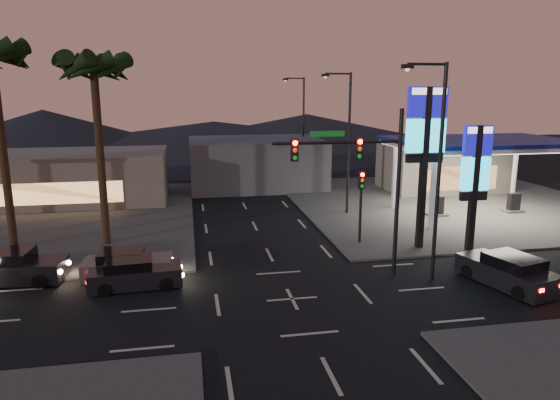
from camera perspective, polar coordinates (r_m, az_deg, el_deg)
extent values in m
plane|color=black|center=(21.92, 1.38, -11.25)|extent=(140.00, 140.00, 0.00)
cube|color=#47443F|center=(41.87, 18.56, -0.26)|extent=(24.00, 24.00, 0.12)
cube|color=#47443F|center=(38.55, -28.08, -2.16)|extent=(24.00, 24.00, 0.12)
cylinder|color=silver|center=(33.01, 17.07, 0.88)|extent=(0.36, 0.36, 5.00)
cylinder|color=silver|center=(38.33, 12.97, 2.66)|extent=(0.36, 0.36, 5.00)
cylinder|color=silver|center=(43.28, 25.23, 2.88)|extent=(0.36, 0.36, 5.00)
cube|color=silver|center=(37.69, 22.03, 6.06)|extent=(12.00, 8.00, 0.50)
cube|color=white|center=(37.72, 21.99, 5.61)|extent=(11.60, 7.60, 0.06)
cube|color=navy|center=(37.68, 22.04, 6.28)|extent=(12.20, 8.20, 0.25)
cube|color=black|center=(36.88, 17.53, -0.68)|extent=(0.80, 0.50, 1.40)
cube|color=black|center=(40.02, 25.14, -0.29)|extent=(0.80, 0.50, 1.40)
cube|color=#726B5B|center=(46.79, 17.93, 3.48)|extent=(10.00, 6.00, 4.00)
cube|color=black|center=(28.48, 16.07, 3.26)|extent=(0.35, 0.35, 9.00)
cube|color=#100D94|center=(28.15, 16.53, 10.71)|extent=(2.20, 0.30, 1.60)
cube|color=white|center=(28.15, 16.60, 11.83)|extent=(1.98, 0.32, 0.35)
cube|color=#1AD6FF|center=(28.25, 16.30, 7.07)|extent=(2.20, 0.30, 1.80)
cube|color=black|center=(28.38, 16.16, 4.65)|extent=(2.09, 0.28, 0.50)
cube|color=black|center=(29.00, 21.26, 1.05)|extent=(0.35, 0.35, 7.00)
cube|color=#100D94|center=(28.63, 21.68, 6.35)|extent=(1.60, 0.30, 1.60)
cube|color=white|center=(28.58, 21.77, 7.44)|extent=(1.44, 0.32, 0.35)
cube|color=#1AD6FF|center=(28.85, 21.40, 2.80)|extent=(1.60, 0.30, 1.80)
cube|color=black|center=(29.05, 21.21, 0.47)|extent=(1.52, 0.28, 0.50)
cylinder|color=black|center=(24.18, 13.29, 0.64)|extent=(0.20, 0.20, 8.00)
cylinder|color=black|center=(22.76, 6.63, 6.54)|extent=(6.00, 0.14, 0.14)
cube|color=#0C3F14|center=(22.58, 5.43, 7.54)|extent=(1.60, 0.05, 0.25)
cube|color=black|center=(23.10, 9.00, 5.81)|extent=(0.32, 0.25, 1.00)
sphere|color=#FF0C07|center=(22.93, 9.15, 6.59)|extent=(0.22, 0.22, 0.22)
sphere|color=orange|center=(22.96, 9.12, 5.77)|extent=(0.20, 0.20, 0.20)
sphere|color=#0CB226|center=(23.00, 9.09, 4.95)|extent=(0.20, 0.20, 0.20)
cube|color=black|center=(22.29, 1.67, 5.72)|extent=(0.32, 0.25, 1.00)
sphere|color=#FF0C07|center=(22.10, 1.75, 6.53)|extent=(0.22, 0.22, 0.22)
sphere|color=orange|center=(22.14, 1.75, 5.68)|extent=(0.20, 0.20, 0.20)
sphere|color=#0CB226|center=(22.18, 1.74, 4.83)|extent=(0.20, 0.20, 0.20)
cylinder|color=black|center=(29.14, 9.18, -1.22)|extent=(0.16, 0.16, 4.00)
cube|color=black|center=(28.78, 9.30, 2.26)|extent=(0.32, 0.25, 1.00)
sphere|color=#FF0C07|center=(28.58, 9.42, 2.86)|extent=(0.22, 0.22, 0.22)
sphere|color=orange|center=(28.64, 9.40, 2.21)|extent=(0.20, 0.20, 0.20)
sphere|color=#0CB226|center=(28.70, 9.38, 1.56)|extent=(0.20, 0.20, 0.20)
cylinder|color=black|center=(23.77, 17.69, 2.64)|extent=(0.18, 0.18, 10.00)
cylinder|color=black|center=(23.07, 16.48, 14.67)|extent=(1.80, 0.12, 0.12)
cube|color=black|center=(22.68, 14.37, 14.58)|extent=(0.50, 0.25, 0.18)
sphere|color=#FFCC8C|center=(22.68, 14.35, 14.28)|extent=(0.20, 0.20, 0.20)
cylinder|color=black|center=(35.64, 7.85, 6.20)|extent=(0.18, 0.18, 10.00)
cylinder|color=black|center=(35.18, 6.66, 14.15)|extent=(1.80, 0.12, 0.12)
cube|color=black|center=(34.93, 5.20, 14.03)|extent=(0.50, 0.25, 0.18)
sphere|color=#FFCC8C|center=(34.92, 5.20, 13.83)|extent=(0.20, 0.20, 0.20)
cylinder|color=black|center=(49.07, 2.70, 7.99)|extent=(0.18, 0.18, 10.00)
cylinder|color=black|center=(48.74, 1.69, 13.73)|extent=(1.80, 0.12, 0.12)
cube|color=black|center=(48.56, 0.63, 13.63)|extent=(0.50, 0.25, 0.18)
sphere|color=#FFCC8C|center=(48.55, 0.63, 13.48)|extent=(0.20, 0.20, 0.20)
cylinder|color=black|center=(29.76, -19.83, 4.56)|extent=(0.44, 0.44, 10.20)
sphere|color=black|center=(29.56, -20.58, 14.38)|extent=(0.90, 0.90, 0.90)
cone|color=black|center=(29.36, -17.96, 14.00)|extent=(0.90, 2.74, 1.91)
cone|color=black|center=(30.32, -18.48, 13.90)|extent=(2.57, 2.57, 1.91)
cone|color=black|center=(30.83, -20.12, 13.75)|extent=(2.74, 0.90, 1.91)
cone|color=black|center=(30.61, -21.98, 13.62)|extent=(2.57, 2.57, 1.91)
cone|color=black|center=(29.79, -23.07, 13.59)|extent=(0.90, 2.74, 1.91)
cone|color=black|center=(28.81, -22.70, 13.69)|extent=(2.57, 2.57, 1.91)
cone|color=black|center=(28.27, -20.99, 13.87)|extent=(2.74, 0.90, 1.91)
cone|color=black|center=(28.50, -18.98, 13.99)|extent=(2.57, 2.57, 1.91)
cylinder|color=black|center=(30.93, -29.07, 4.56)|extent=(0.44, 0.44, 10.80)
cone|color=black|center=(30.40, -27.72, 14.27)|extent=(0.90, 2.74, 1.91)
cone|color=black|center=(31.39, -27.91, 14.15)|extent=(2.57, 2.57, 1.91)
cone|color=black|center=(32.02, -29.32, 13.94)|extent=(2.74, 0.90, 1.91)
cone|color=black|center=(29.63, -28.96, 14.22)|extent=(2.57, 2.57, 1.91)
cube|color=#726B5B|center=(43.31, -23.51, 2.37)|extent=(16.00, 8.00, 4.00)
cube|color=#4C4C51|center=(46.52, -2.80, 4.27)|extent=(12.00, 9.00, 4.40)
cone|color=black|center=(82.51, -25.33, 7.24)|extent=(40.00, 40.00, 6.00)
cone|color=black|center=(82.15, 3.03, 8.04)|extent=(50.00, 50.00, 5.00)
cone|color=black|center=(80.03, -7.56, 7.47)|extent=(60.00, 60.00, 4.00)
cube|color=black|center=(23.93, -16.13, -8.36)|extent=(4.18, 1.99, 0.83)
cube|color=black|center=(23.76, -16.89, -7.14)|extent=(2.14, 1.71, 0.60)
cylinder|color=black|center=(24.72, -13.03, -8.03)|extent=(0.61, 0.26, 0.59)
cylinder|color=black|center=(23.25, -12.91, -9.36)|extent=(0.61, 0.26, 0.59)
cylinder|color=black|center=(24.83, -19.08, -8.32)|extent=(0.61, 0.26, 0.59)
cylinder|color=black|center=(23.36, -19.37, -9.66)|extent=(0.61, 0.26, 0.59)
sphere|color=#FFF2BF|center=(24.43, -11.30, -7.50)|extent=(0.20, 0.20, 0.20)
sphere|color=#FFF2BF|center=(23.39, -11.13, -8.41)|extent=(0.20, 0.20, 0.20)
cube|color=#FF140A|center=(24.57, -20.92, -7.80)|extent=(0.09, 0.24, 0.13)
cube|color=#FF140A|center=(23.54, -21.20, -8.72)|extent=(0.09, 0.24, 0.13)
cube|color=#535355|center=(25.15, -16.96, -7.38)|extent=(4.13, 1.80, 0.84)
cube|color=black|center=(25.01, -17.68, -6.18)|extent=(2.08, 1.62, 0.61)
cylinder|color=black|center=(25.82, -13.82, -7.17)|extent=(0.60, 0.24, 0.60)
cylinder|color=black|center=(24.34, -14.09, -8.41)|extent=(0.60, 0.24, 0.60)
cylinder|color=black|center=(26.17, -19.57, -7.28)|extent=(0.60, 0.24, 0.60)
cylinder|color=black|center=(24.71, -20.19, -8.50)|extent=(0.60, 0.24, 0.60)
sphere|color=#FFF2BF|center=(25.46, -12.21, -6.71)|extent=(0.20, 0.20, 0.20)
sphere|color=#FFF2BF|center=(24.40, -12.33, -7.56)|extent=(0.20, 0.20, 0.20)
cube|color=#FF140A|center=(25.99, -21.34, -6.73)|extent=(0.08, 0.23, 0.13)
cube|color=#FF140A|center=(24.96, -21.85, -7.56)|extent=(0.08, 0.23, 0.13)
cube|color=black|center=(26.63, -28.13, -7.10)|extent=(4.73, 2.31, 0.94)
cube|color=black|center=(26.56, -28.90, -5.81)|extent=(2.43, 1.96, 0.68)
cylinder|color=black|center=(26.96, -24.50, -7.04)|extent=(0.69, 0.31, 0.67)
cylinder|color=black|center=(25.40, -25.76, -8.34)|extent=(0.69, 0.31, 0.67)
sphere|color=#FFF2BF|center=(26.37, -23.01, -6.61)|extent=(0.23, 0.23, 0.23)
sphere|color=#FFF2BF|center=(25.25, -23.84, -7.52)|extent=(0.23, 0.23, 0.23)
cube|color=black|center=(25.35, 24.46, -7.69)|extent=(3.00, 4.86, 0.93)
cube|color=black|center=(24.98, 25.13, -6.55)|extent=(2.27, 2.63, 0.67)
cylinder|color=black|center=(25.70, 20.69, -7.66)|extent=(0.41, 0.70, 0.66)
cylinder|color=black|center=(26.94, 23.30, -6.96)|extent=(0.41, 0.70, 0.66)
cylinder|color=black|center=(23.95, 25.67, -9.58)|extent=(0.41, 0.70, 0.66)
cylinder|color=black|center=(25.28, 28.21, -8.70)|extent=(0.41, 0.70, 0.66)
cube|color=#FF140A|center=(23.55, 27.72, -9.14)|extent=(0.27, 0.15, 0.14)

